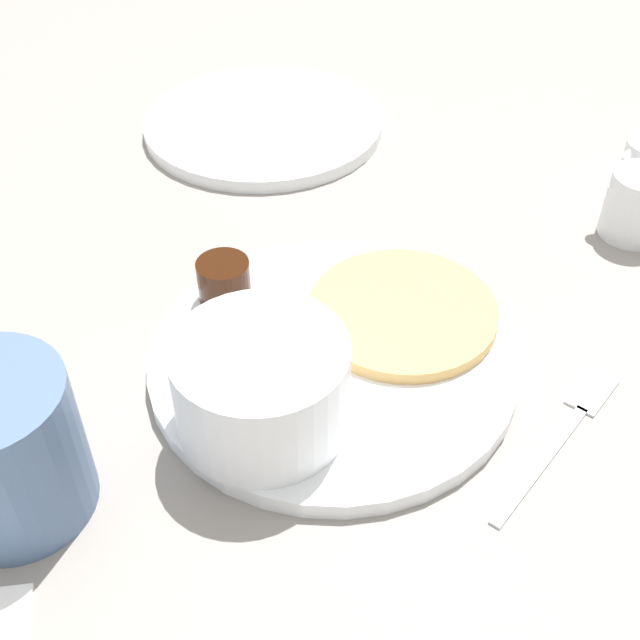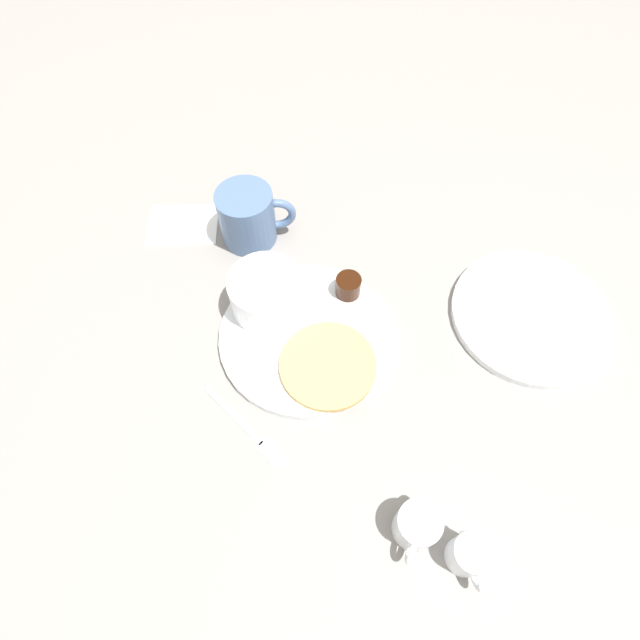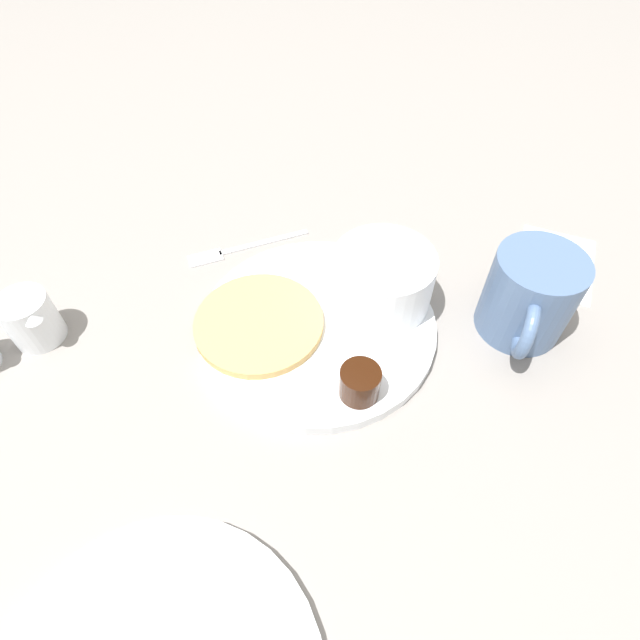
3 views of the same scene
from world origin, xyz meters
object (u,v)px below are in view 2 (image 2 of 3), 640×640
(plate, at_px, (306,336))
(bowl, at_px, (266,293))
(coffee_mug, at_px, (249,217))
(creamer_pitcher_near, at_px, (417,526))
(fork, at_px, (251,433))
(creamer_pitcher_far, at_px, (469,555))

(plate, bearing_deg, bowl, -27.18)
(bowl, relative_size, coffee_mug, 0.88)
(coffee_mug, xyz_separation_m, creamer_pitcher_near, (-0.31, 0.37, -0.02))
(bowl, distance_m, fork, 0.19)
(creamer_pitcher_near, xyz_separation_m, creamer_pitcher_far, (-0.06, 0.02, -0.00))
(plate, relative_size, coffee_mug, 2.08)
(fork, bearing_deg, coffee_mug, -72.52)
(coffee_mug, distance_m, creamer_pitcher_near, 0.49)
(creamer_pitcher_near, height_order, creamer_pitcher_far, creamer_pitcher_near)
(bowl, xyz_separation_m, coffee_mug, (0.07, -0.13, 0.00))
(plate, height_order, coffee_mug, coffee_mug)
(fork, bearing_deg, bowl, -80.37)
(plate, bearing_deg, creamer_pitcher_near, 130.46)
(fork, bearing_deg, creamer_pitcher_near, 163.40)
(coffee_mug, bearing_deg, bowl, 117.73)
(plate, bearing_deg, fork, 77.59)
(creamer_pitcher_near, bearing_deg, coffee_mug, -50.01)
(creamer_pitcher_near, relative_size, creamer_pitcher_far, 1.23)
(creamer_pitcher_far, bearing_deg, coffee_mug, -46.26)
(plate, distance_m, creamer_pitcher_near, 0.28)
(creamer_pitcher_near, relative_size, fork, 0.55)
(plate, xyz_separation_m, creamer_pitcher_far, (-0.24, 0.23, 0.02))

